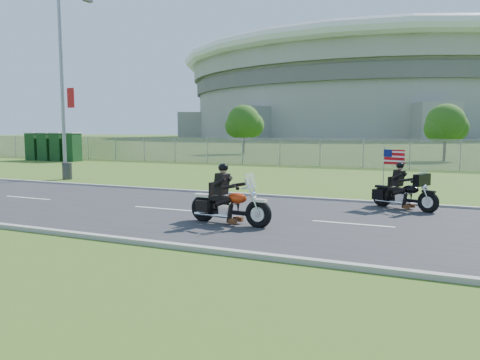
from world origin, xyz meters
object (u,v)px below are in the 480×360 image
at_px(streetlight, 65,70).
at_px(motorcycle_follow, 404,194).
at_px(porta_toilet_a, 72,147).
at_px(trash_can, 67,171).
at_px(porta_toilet_c, 47,147).
at_px(porta_toilet_d, 35,147).
at_px(motorcycle_lead, 228,206).
at_px(porta_toilet_b, 59,147).

distance_m(streetlight, motorcycle_follow, 18.06).
xyz_separation_m(porta_toilet_a, trash_can, (10.14, -11.02, -0.73)).
bearing_deg(porta_toilet_a, motorcycle_follow, -27.20).
height_order(porta_toilet_c, porta_toilet_d, same).
distance_m(porta_toilet_c, trash_can, 17.01).
bearing_deg(porta_toilet_c, motorcycle_lead, -35.46).
relative_size(streetlight, porta_toilet_d, 4.35).
height_order(porta_toilet_a, motorcycle_lead, porta_toilet_a).
relative_size(porta_toilet_a, trash_can, 2.72).
bearing_deg(streetlight, porta_toilet_a, 132.91).
relative_size(streetlight, trash_can, 11.84).
bearing_deg(porta_toilet_d, trash_can, -37.55).
distance_m(porta_toilet_b, motorcycle_lead, 30.47).
xyz_separation_m(porta_toilet_a, motorcycle_follow, (27.05, -13.90, -0.62)).
bearing_deg(porta_toilet_c, trash_can, -40.43).
bearing_deg(porta_toilet_d, streetlight, -37.17).
height_order(porta_toilet_a, motorcycle_follow, porta_toilet_a).
bearing_deg(motorcycle_follow, porta_toilet_a, 177.31).
height_order(streetlight, porta_toilet_a, streetlight).
distance_m(streetlight, porta_toilet_b, 16.33).
xyz_separation_m(streetlight, porta_toilet_d, (-14.22, 10.78, -4.49)).
height_order(porta_toilet_b, motorcycle_lead, porta_toilet_b).
xyz_separation_m(porta_toilet_b, motorcycle_lead, (24.33, -18.33, -0.62)).
bearing_deg(motorcycle_follow, porta_toilet_b, 178.47).
bearing_deg(porta_toilet_b, porta_toilet_c, 180.00).
relative_size(motorcycle_lead, trash_can, 2.97).
relative_size(streetlight, motorcycle_lead, 3.99).
height_order(motorcycle_follow, trash_can, motorcycle_follow).
height_order(streetlight, motorcycle_lead, streetlight).
height_order(porta_toilet_a, porta_toilet_b, same).
distance_m(porta_toilet_a, motorcycle_lead, 29.36).
bearing_deg(trash_can, porta_toilet_b, 136.31).
bearing_deg(motorcycle_lead, porta_toilet_b, 149.25).
bearing_deg(motorcycle_follow, streetlight, -165.88).
bearing_deg(trash_can, porta_toilet_c, 139.57).
distance_m(porta_toilet_a, motorcycle_follow, 30.42).
relative_size(porta_toilet_b, motorcycle_lead, 0.92).
xyz_separation_m(motorcycle_lead, motorcycle_follow, (4.12, 4.42, -0.00)).
bearing_deg(motorcycle_follow, porta_toilet_c, 179.54).
bearing_deg(streetlight, porta_toilet_c, 139.94).
xyz_separation_m(porta_toilet_d, motorcycle_lead, (27.13, -18.33, -0.62)).
relative_size(porta_toilet_c, trash_can, 2.72).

